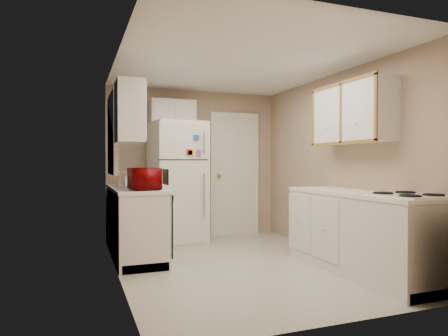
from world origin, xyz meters
name	(u,v)px	position (x,y,z in m)	size (l,w,h in m)	color
floor	(238,264)	(0.00, 0.00, 0.00)	(3.80, 3.80, 0.00)	beige
ceiling	(239,64)	(0.00, 0.00, 2.40)	(3.80, 3.80, 0.00)	white
wall_left	(118,165)	(-1.40, 0.00, 1.20)	(3.80, 3.80, 0.00)	tan
wall_right	(337,164)	(1.40, 0.00, 1.20)	(3.80, 3.80, 0.00)	tan
wall_back	(194,164)	(0.00, 1.90, 1.20)	(2.80, 2.80, 0.00)	tan
wall_front	(336,166)	(0.00, -1.90, 1.20)	(2.80, 2.80, 0.00)	tan
left_counter	(135,221)	(-1.10, 0.90, 0.45)	(0.60, 1.80, 0.90)	silver
dishwasher	(166,224)	(-0.81, 0.30, 0.49)	(0.03, 0.58, 0.72)	black
sink	(133,189)	(-1.10, 1.05, 0.86)	(0.54, 0.74, 0.16)	gray
microwave	(145,177)	(-1.06, 0.35, 1.05)	(0.26, 0.46, 0.31)	#780205
soap_bottle	(127,178)	(-1.15, 1.29, 1.00)	(0.08, 0.09, 0.19)	white
window_blinds	(113,134)	(-1.36, 1.05, 1.60)	(0.10, 0.98, 1.08)	silver
upper_cabinet_left	(129,112)	(-1.25, 0.22, 1.80)	(0.30, 0.45, 0.70)	silver
refrigerator	(177,182)	(-0.38, 1.52, 0.92)	(0.76, 0.73, 1.84)	silver
cabinet_over_fridge	(172,113)	(-0.40, 1.75, 2.00)	(0.70, 0.30, 0.40)	silver
interior_door	(235,174)	(0.70, 1.86, 1.02)	(0.86, 0.06, 2.08)	silver
right_counter	(358,232)	(1.10, -0.80, 0.45)	(0.60, 2.00, 0.90)	silver
stove	(407,250)	(1.15, -1.45, 0.39)	(0.52, 0.64, 0.78)	silver
upper_cabinet_right	(352,114)	(1.25, -0.50, 1.80)	(0.30, 1.20, 0.70)	silver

